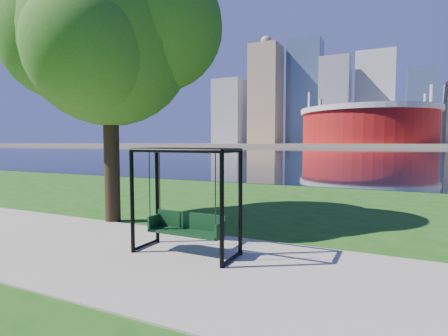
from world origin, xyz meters
The scene contains 8 objects.
ground centered at (0.00, 0.00, 0.00)m, with size 900.00×900.00×0.00m, color #1E5114.
path centered at (0.00, -0.50, 0.01)m, with size 120.00×4.00×0.03m, color #9E937F.
river centered at (0.00, 102.00, 0.01)m, with size 900.00×180.00×0.02m, color black.
far_bank centered at (0.00, 306.00, 1.00)m, with size 900.00×228.00×2.00m, color #937F60.
stadium centered at (-10.00, 235.00, 14.23)m, with size 83.00×83.00×32.00m.
skyline centered at (-4.27, 319.39, 35.89)m, with size 392.00×66.00×96.50m.
swing centered at (-0.60, -0.01, 1.02)m, with size 2.07×0.92×2.11m.
park_tree centered at (-4.06, 1.67, 5.12)m, with size 5.93×5.36×7.37m.
Camera 1 is at (2.97, -5.82, 2.20)m, focal length 28.00 mm.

